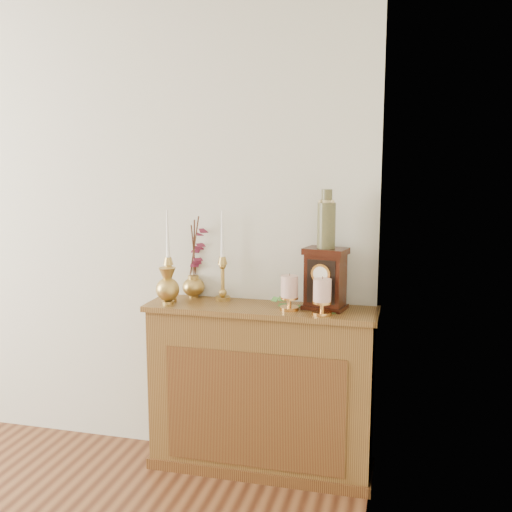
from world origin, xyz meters
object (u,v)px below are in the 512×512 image
(ceramic_vase, at_px, (326,222))
(ginger_jar, at_px, (197,260))
(bud_vase, at_px, (168,287))
(candlestick_left, at_px, (169,272))
(mantel_clock, at_px, (325,279))
(candlestick_center, at_px, (223,271))

(ceramic_vase, bearing_deg, ginger_jar, 171.56)
(bud_vase, bearing_deg, ginger_jar, 70.68)
(candlestick_left, distance_m, mantel_clock, 0.85)
(bud_vase, xyz_separation_m, ceramic_vase, (0.83, 0.13, 0.36))
(ginger_jar, distance_m, ceramic_vase, 0.79)
(mantel_clock, bearing_deg, bud_vase, -159.27)
(candlestick_left, xyz_separation_m, ginger_jar, (0.11, 0.16, 0.04))
(ginger_jar, distance_m, mantel_clock, 0.75)
(candlestick_left, height_order, candlestick_center, candlestick_left)
(bud_vase, distance_m, ceramic_vase, 0.91)
(candlestick_left, height_order, mantel_clock, candlestick_left)
(ginger_jar, xyz_separation_m, ceramic_vase, (0.74, -0.11, 0.25))
(bud_vase, bearing_deg, ceramic_vase, 8.86)
(candlestick_left, distance_m, ginger_jar, 0.20)
(ginger_jar, xyz_separation_m, mantel_clock, (0.74, -0.11, -0.05))
(ceramic_vase, bearing_deg, candlestick_center, 174.88)
(candlestick_left, xyz_separation_m, candlestick_center, (0.28, 0.10, -0.00))
(candlestick_center, distance_m, bud_vase, 0.32)
(candlestick_center, bearing_deg, mantel_clock, -5.41)
(bud_vase, relative_size, ginger_jar, 0.44)
(candlestick_center, distance_m, ginger_jar, 0.18)
(ginger_jar, bearing_deg, mantel_clock, -8.67)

